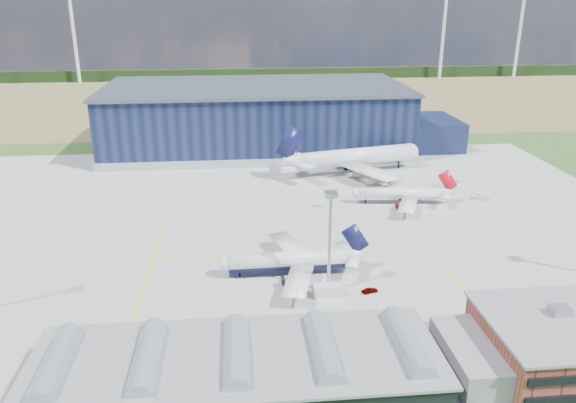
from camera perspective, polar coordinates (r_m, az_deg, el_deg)
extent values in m
plane|color=#28521F|center=(149.28, -1.59, -3.71)|extent=(600.00, 600.00, 0.00)
cube|color=#A9A9A4|center=(158.44, -1.85, -2.23)|extent=(220.00, 160.00, 0.06)
cube|color=#FFE90D|center=(140.19, -1.30, -5.33)|extent=(180.00, 0.40, 0.02)
cube|color=#FFE90D|center=(181.74, -2.38, 0.78)|extent=(180.00, 0.40, 0.02)
cube|color=#FFE90D|center=(159.53, -12.67, -2.57)|extent=(0.40, 120.00, 0.02)
cube|color=#FFE90D|center=(165.62, 12.10, -1.66)|extent=(0.40, 120.00, 0.02)
cube|color=olive|center=(361.36, -4.12, 10.55)|extent=(600.00, 220.00, 0.01)
cube|color=black|center=(439.88, -4.46, 12.80)|extent=(600.00, 8.00, 8.00)
cylinder|color=white|center=(441.05, -20.94, 15.66)|extent=(2.40, 2.40, 70.00)
cylinder|color=white|center=(455.60, 15.51, 16.33)|extent=(2.40, 2.40, 70.00)
cylinder|color=white|center=(479.86, 22.49, 15.74)|extent=(2.40, 2.40, 70.00)
cube|color=#0F1735|center=(236.25, -3.28, 8.47)|extent=(120.00, 60.00, 25.00)
cube|color=#9AA1A8|center=(238.71, -3.23, 5.91)|extent=(121.00, 61.00, 3.20)
cube|color=#454F58|center=(233.95, -3.35, 11.59)|extent=(122.00, 62.00, 1.20)
cube|color=#0F1735|center=(246.37, 13.90, 6.86)|extent=(24.00, 30.00, 12.00)
cube|color=#A2A19D|center=(107.64, 25.90, -9.97)|extent=(3.20, 2.60, 1.60)
cube|color=black|center=(95.46, -5.18, -16.95)|extent=(65.00, 22.00, 6.00)
cube|color=gray|center=(93.56, -5.24, -15.39)|extent=(66.00, 23.00, 0.50)
cube|color=gray|center=(103.17, 18.45, -14.88)|extent=(10.00, 18.00, 6.00)
cylinder|color=gray|center=(97.79, -22.50, -15.17)|extent=(4.40, 18.00, 4.40)
cylinder|color=gray|center=(94.61, -14.07, -15.40)|extent=(4.40, 18.00, 4.40)
cylinder|color=gray|center=(93.44, -5.25, -15.29)|extent=(4.40, 18.00, 4.40)
cylinder|color=gray|center=(94.36, 3.58, -14.84)|extent=(4.40, 18.00, 4.40)
cylinder|color=gray|center=(97.31, 12.00, -14.10)|extent=(4.40, 18.00, 4.40)
cylinder|color=#B0B4B7|center=(118.69, 4.24, -4.51)|extent=(0.70, 0.70, 22.00)
cube|color=#B0B4B7|center=(114.37, 4.38, 0.73)|extent=(2.60, 2.60, 1.00)
cube|color=silver|center=(121.42, 4.04, -9.03)|extent=(6.15, 2.89, 2.64)
cube|color=silver|center=(201.34, 17.12, 2.02)|extent=(2.84, 3.61, 1.38)
cube|color=silver|center=(186.36, 19.23, 0.44)|extent=(4.78, 4.55, 2.08)
cube|color=silver|center=(170.33, 3.28, -0.40)|extent=(3.36, 2.96, 1.22)
cube|color=silver|center=(107.95, -0.42, -12.80)|extent=(2.99, 5.64, 3.43)
imported|color=#99999E|center=(124.01, 8.32, -8.91)|extent=(3.87, 2.34, 1.23)
imported|color=#99999E|center=(115.82, 18.85, -12.13)|extent=(4.10, 1.47, 1.34)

